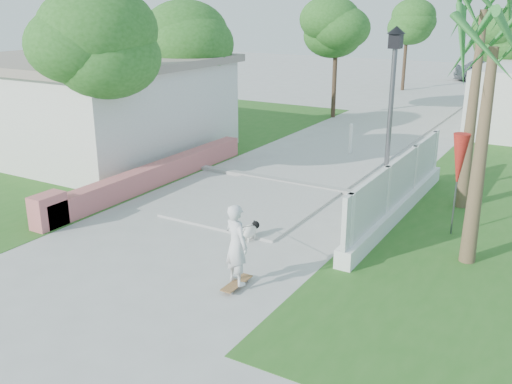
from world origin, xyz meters
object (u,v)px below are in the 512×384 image
Objects in this scene: patio_umbrella at (459,162)px; skateboarder at (241,231)px; street_lamp at (390,112)px; bollard at (351,138)px; dog at (250,230)px; parked_car at (490,71)px.

skateboarder is (-3.26, -3.69, -0.98)m from patio_umbrella.
street_lamp reaches higher than patio_umbrella.
bollard is at bearing 129.91° from patio_umbrella.
dog is (0.88, -8.06, -0.36)m from bollard.
bollard is 7.25m from patio_umbrella.
patio_umbrella is at bearing 44.47° from dog.
parked_car reaches higher than dog.
bollard is at bearing 106.21° from dog.
skateboarder is at bearing -106.12° from street_lamp.
skateboarder is (-1.36, -4.69, -1.72)m from street_lamp.
parked_car is (-0.52, 31.52, 0.05)m from skateboarder.
patio_umbrella is at bearing 174.16° from parked_car.
patio_umbrella is (1.90, -1.00, -0.74)m from street_lamp.
bollard is 0.47× the size of patio_umbrella.
patio_umbrella is (4.60, -5.50, 1.10)m from bollard.
skateboarder is at bearing -81.68° from bollard.
street_lamp is 1.71× the size of skateboarder.
patio_umbrella is 3.93× the size of dog.
parked_car is (0.83, 22.33, 0.17)m from bollard.
dog is at bearing -117.16° from street_lamp.
patio_umbrella is 28.10m from parked_car.
street_lamp is 1.93× the size of patio_umbrella.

